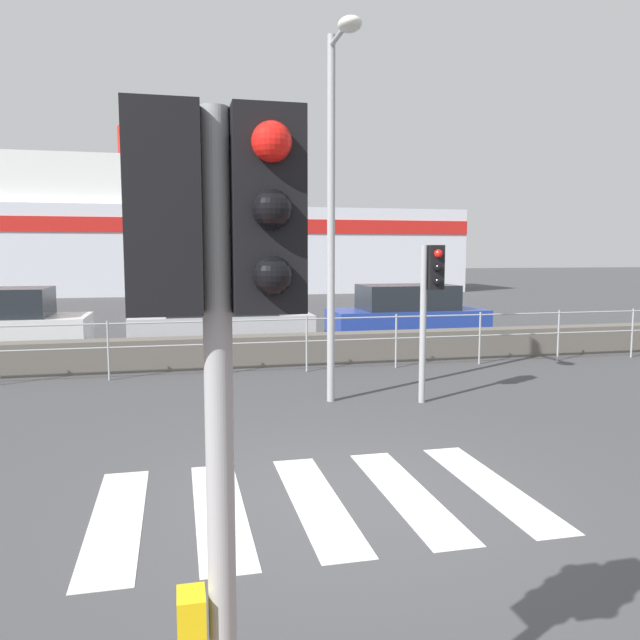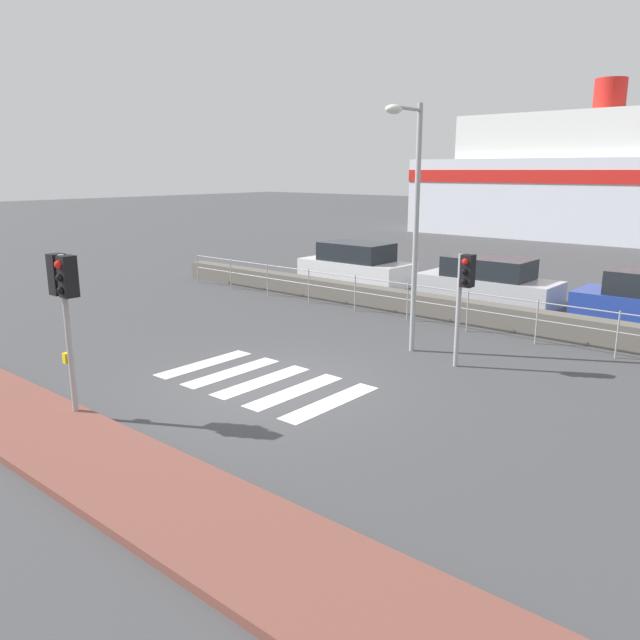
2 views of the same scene
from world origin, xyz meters
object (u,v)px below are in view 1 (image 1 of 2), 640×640
object	(u,v)px
traffic_light_near	(216,294)
parked_car_silver	(222,321)
parked_car_blue	(407,316)
traffic_light_far	(431,287)
streetlamp	(335,174)
ferry_boat	(189,238)

from	to	relation	value
traffic_light_near	parked_car_silver	world-z (taller)	traffic_light_near
parked_car_blue	traffic_light_near	bearing A→B (deg)	-113.44
traffic_light_far	parked_car_silver	distance (m)	7.49
streetlamp	ferry_boat	distance (m)	28.10
streetlamp	traffic_light_near	bearing A→B (deg)	-107.54
parked_car_blue	ferry_boat	bearing A→B (deg)	103.86
streetlamp	parked_car_blue	bearing A→B (deg)	60.94
traffic_light_far	parked_car_blue	distance (m)	7.33
ferry_boat	parked_car_blue	xyz separation A→B (m)	(5.26, -21.34, -2.56)
traffic_light_near	ferry_boat	bearing A→B (deg)	88.90
streetlamp	parked_car_silver	size ratio (longest dim) A/B	1.23
parked_car_silver	parked_car_blue	bearing A→B (deg)	0.00
traffic_light_near	parked_car_blue	bearing A→B (deg)	66.56
traffic_light_far	ferry_boat	bearing A→B (deg)	96.09
traffic_light_far	streetlamp	xyz separation A→B (m)	(-1.48, 0.16, 1.70)
traffic_light_far	parked_car_blue	size ratio (longest dim) A/B	0.59
ferry_boat	parked_car_silver	bearing A→B (deg)	-89.21
streetlamp	parked_car_silver	distance (m)	7.42
parked_car_silver	parked_car_blue	distance (m)	4.97
traffic_light_near	streetlamp	size ratio (longest dim) A/B	0.51
ferry_boat	traffic_light_near	bearing A→B (deg)	-91.10
ferry_boat	parked_car_silver	world-z (taller)	ferry_boat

